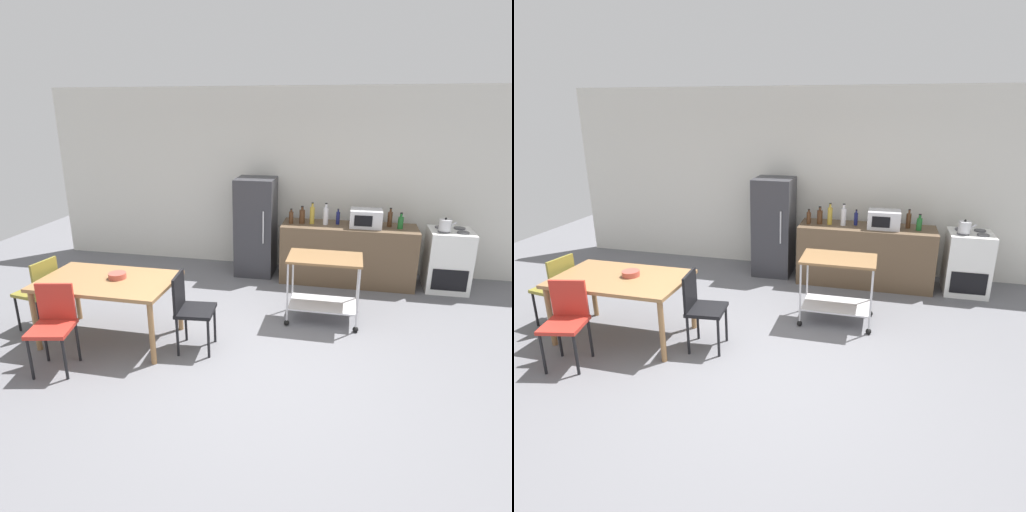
{
  "view_description": "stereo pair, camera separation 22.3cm",
  "coord_description": "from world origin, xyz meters",
  "views": [
    {
      "loc": [
        0.88,
        -3.96,
        2.58
      ],
      "look_at": [
        -0.23,
        1.2,
        0.8
      ],
      "focal_mm": 30.95,
      "sensor_mm": 36.0,
      "label": 1
    },
    {
      "loc": [
        1.09,
        -3.91,
        2.58
      ],
      "look_at": [
        -0.23,
        1.2,
        0.8
      ],
      "focal_mm": 30.95,
      "sensor_mm": 36.0,
      "label": 2
    }
  ],
  "objects": [
    {
      "name": "microwave",
      "position": [
        1.14,
        2.57,
        1.03
      ],
      "size": [
        0.46,
        0.35,
        0.26
      ],
      "color": "silver",
      "rests_on": "kitchen_counter"
    },
    {
      "name": "kettle",
      "position": [
        2.23,
        2.52,
        1.0
      ],
      "size": [
        0.24,
        0.17,
        0.19
      ],
      "color": "silver",
      "rests_on": "stove_oven"
    },
    {
      "name": "back_wall",
      "position": [
        0.0,
        3.2,
        1.45
      ],
      "size": [
        8.4,
        0.12,
        2.9
      ],
      "primitive_type": "cube",
      "color": "silver",
      "rests_on": "ground_plane"
    },
    {
      "name": "fruit_bowl",
      "position": [
        -1.63,
        0.25,
        0.78
      ],
      "size": [
        0.2,
        0.2,
        0.06
      ],
      "primitive_type": "cylinder",
      "color": "#B24C3F",
      "rests_on": "dining_table"
    },
    {
      "name": "bottle_wine",
      "position": [
        1.49,
        2.67,
        1.02
      ],
      "size": [
        0.07,
        0.07,
        0.28
      ],
      "color": "#4C2D19",
      "rests_on": "kitchen_counter"
    },
    {
      "name": "dining_table",
      "position": [
        -1.73,
        0.19,
        0.67
      ],
      "size": [
        1.5,
        0.9,
        0.75
      ],
      "color": "olive",
      "rests_on": "ground_plane"
    },
    {
      "name": "chair_red",
      "position": [
        -1.98,
        -0.45,
        0.52
      ],
      "size": [
        0.48,
        0.48,
        0.89
      ],
      "rotation": [
        0.0,
        0.0,
        0.22
      ],
      "color": "#B72D23",
      "rests_on": "ground_plane"
    },
    {
      "name": "refrigerator",
      "position": [
        -0.55,
        2.7,
        0.78
      ],
      "size": [
        0.6,
        0.63,
        1.55
      ],
      "color": "#333338",
      "rests_on": "ground_plane"
    },
    {
      "name": "stove_oven",
      "position": [
        2.35,
        2.62,
        0.45
      ],
      "size": [
        0.6,
        0.61,
        0.92
      ],
      "color": "white",
      "rests_on": "ground_plane"
    },
    {
      "name": "chair_olive",
      "position": [
        -2.68,
        0.27,
        0.52
      ],
      "size": [
        0.46,
        0.46,
        0.89
      ],
      "rotation": [
        0.0,
        0.0,
        -1.73
      ],
      "color": "olive",
      "rests_on": "ground_plane"
    },
    {
      "name": "kitchen_counter",
      "position": [
        0.9,
        2.6,
        0.45
      ],
      "size": [
        2.0,
        0.64,
        0.9
      ],
      "primitive_type": "cube",
      "color": "brown",
      "rests_on": "ground_plane"
    },
    {
      "name": "bottle_soda",
      "position": [
        0.19,
        2.59,
        1.01
      ],
      "size": [
        0.08,
        0.08,
        0.27
      ],
      "color": "#4C2D19",
      "rests_on": "kitchen_counter"
    },
    {
      "name": "bottle_soy_sauce",
      "position": [
        1.63,
        2.58,
        1.0
      ],
      "size": [
        0.08,
        0.08,
        0.24
      ],
      "color": "#1E6628",
      "rests_on": "kitchen_counter"
    },
    {
      "name": "chair_black",
      "position": [
        -0.75,
        0.18,
        0.52
      ],
      "size": [
        0.44,
        0.44,
        0.89
      ],
      "rotation": [
        0.0,
        0.0,
        1.67
      ],
      "color": "black",
      "rests_on": "ground_plane"
    },
    {
      "name": "bottle_olive_oil",
      "position": [
        0.34,
        2.6,
        1.04
      ],
      "size": [
        0.07,
        0.07,
        0.33
      ],
      "color": "gold",
      "rests_on": "kitchen_counter"
    },
    {
      "name": "bottle_sparkling_water",
      "position": [
        0.55,
        2.58,
        1.04
      ],
      "size": [
        0.08,
        0.08,
        0.33
      ],
      "color": "silver",
      "rests_on": "kitchen_counter"
    },
    {
      "name": "bottle_vinegar",
      "position": [
        0.03,
        2.55,
        1.0
      ],
      "size": [
        0.07,
        0.07,
        0.23
      ],
      "color": "#4C2D19",
      "rests_on": "kitchen_counter"
    },
    {
      "name": "kitchen_cart",
      "position": [
        0.64,
        1.2,
        0.57
      ],
      "size": [
        0.91,
        0.57,
        0.85
      ],
      "color": "brown",
      "rests_on": "ground_plane"
    },
    {
      "name": "ground_plane",
      "position": [
        0.0,
        0.0,
        0.0
      ],
      "size": [
        12.0,
        12.0,
        0.0
      ],
      "primitive_type": "plane",
      "color": "slate"
    },
    {
      "name": "bottle_sesame_oil",
      "position": [
        0.73,
        2.64,
        1.0
      ],
      "size": [
        0.06,
        0.06,
        0.24
      ],
      "color": "navy",
      "rests_on": "kitchen_counter"
    }
  ]
}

